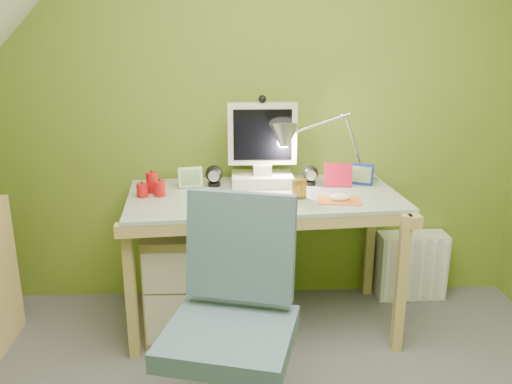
{
  "coord_description": "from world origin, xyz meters",
  "views": [
    {
      "loc": [
        -0.11,
        -1.53,
        1.63
      ],
      "look_at": [
        0.0,
        1.0,
        0.85
      ],
      "focal_mm": 38.0,
      "sensor_mm": 36.0,
      "label": 1
    }
  ],
  "objects_px": {
    "task_chair": "(229,333)",
    "monitor": "(262,138)",
    "desk_lamp": "(343,132)",
    "radiator": "(411,265)",
    "desk": "(264,260)"
  },
  "relations": [
    {
      "from": "task_chair",
      "to": "monitor",
      "type": "bearing_deg",
      "value": 95.22
    },
    {
      "from": "desk_lamp",
      "to": "radiator",
      "type": "height_order",
      "value": "desk_lamp"
    },
    {
      "from": "desk_lamp",
      "to": "task_chair",
      "type": "relative_size",
      "value": 0.6
    },
    {
      "from": "desk",
      "to": "task_chair",
      "type": "distance_m",
      "value": 0.95
    },
    {
      "from": "desk",
      "to": "monitor",
      "type": "distance_m",
      "value": 0.68
    },
    {
      "from": "desk",
      "to": "desk_lamp",
      "type": "xyz_separation_m",
      "value": [
        0.45,
        0.18,
        0.68
      ]
    },
    {
      "from": "desk",
      "to": "task_chair",
      "type": "xyz_separation_m",
      "value": [
        -0.19,
        -0.93,
        0.11
      ]
    },
    {
      "from": "monitor",
      "to": "desk_lamp",
      "type": "height_order",
      "value": "desk_lamp"
    },
    {
      "from": "desk",
      "to": "task_chair",
      "type": "height_order",
      "value": "task_chair"
    },
    {
      "from": "desk",
      "to": "desk_lamp",
      "type": "height_order",
      "value": "desk_lamp"
    },
    {
      "from": "desk",
      "to": "monitor",
      "type": "relative_size",
      "value": 2.67
    },
    {
      "from": "task_chair",
      "to": "radiator",
      "type": "xyz_separation_m",
      "value": [
        1.12,
        1.2,
        -0.29
      ]
    },
    {
      "from": "desk_lamp",
      "to": "task_chair",
      "type": "height_order",
      "value": "desk_lamp"
    },
    {
      "from": "task_chair",
      "to": "desk",
      "type": "bearing_deg",
      "value": 93.41
    },
    {
      "from": "desk_lamp",
      "to": "task_chair",
      "type": "xyz_separation_m",
      "value": [
        -0.64,
        -1.11,
        -0.57
      ]
    }
  ]
}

